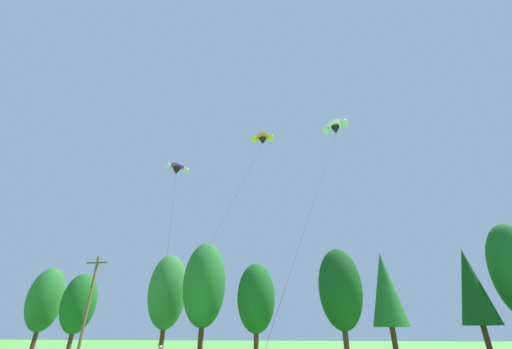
% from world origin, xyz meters
% --- Properties ---
extents(treeline_tree_a, '(4.81, 4.81, 11.13)m').
position_xyz_m(treeline_tree_a, '(-32.58, 50.10, 6.74)').
color(treeline_tree_a, '#472D19').
rests_on(treeline_tree_a, ground_plane).
extents(treeline_tree_b, '(4.48, 4.48, 9.94)m').
position_xyz_m(treeline_tree_b, '(-25.99, 48.62, 6.01)').
color(treeline_tree_b, '#472D19').
rests_on(treeline_tree_b, ground_plane).
extents(treeline_tree_c, '(5.13, 5.13, 12.34)m').
position_xyz_m(treeline_tree_c, '(-13.70, 49.54, 7.47)').
color(treeline_tree_c, '#472D19').
rests_on(treeline_tree_c, ground_plane).
extents(treeline_tree_d, '(5.32, 5.32, 13.04)m').
position_xyz_m(treeline_tree_d, '(-7.57, 46.53, 7.89)').
color(treeline_tree_d, '#472D19').
rests_on(treeline_tree_d, ground_plane).
extents(treeline_tree_e, '(4.58, 4.58, 10.29)m').
position_xyz_m(treeline_tree_e, '(-0.97, 46.80, 6.23)').
color(treeline_tree_e, '#472D19').
rests_on(treeline_tree_e, ground_plane).
extents(treeline_tree_f, '(4.90, 4.90, 11.50)m').
position_xyz_m(treeline_tree_f, '(9.07, 45.53, 6.96)').
color(treeline_tree_f, '#472D19').
rests_on(treeline_tree_f, ground_plane).
extents(treeline_tree_g, '(4.10, 4.10, 11.36)m').
position_xyz_m(treeline_tree_g, '(14.62, 47.98, 7.12)').
color(treeline_tree_g, '#472D19').
rests_on(treeline_tree_g, ground_plane).
extents(treeline_tree_h, '(4.25, 4.25, 12.04)m').
position_xyz_m(treeline_tree_h, '(25.38, 50.46, 7.54)').
color(treeline_tree_h, '#472D19').
rests_on(treeline_tree_h, ground_plane).
extents(utility_pole, '(2.20, 0.26, 9.22)m').
position_xyz_m(utility_pole, '(-15.27, 35.29, 4.87)').
color(utility_pole, brown).
rests_on(utility_pole, ground_plane).
extents(parafoil_kite_high_purple, '(5.24, 9.39, 17.74)m').
position_xyz_m(parafoil_kite_high_purple, '(-8.12, 35.30, 18.69)').
color(parafoil_kite_high_purple, purple).
extents(parafoil_kite_mid_white, '(7.76, 18.11, 22.49)m').
position_xyz_m(parafoil_kite_mid_white, '(9.64, 36.51, 23.22)').
color(parafoil_kite_mid_white, white).
extents(parafoil_kite_far_orange, '(6.72, 13.84, 24.16)m').
position_xyz_m(parafoil_kite_far_orange, '(0.86, 40.31, 24.93)').
color(parafoil_kite_far_orange, orange).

